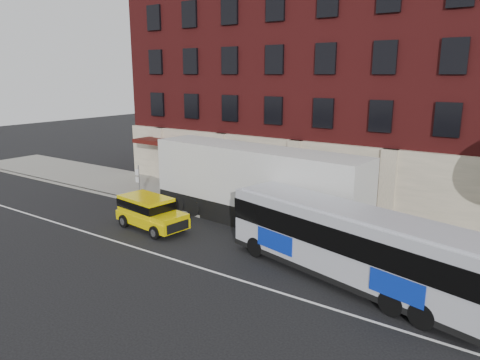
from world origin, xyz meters
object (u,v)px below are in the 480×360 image
Objects in this scene: city_bus at (349,242)px; shipping_container at (255,186)px; yellow_suv at (149,211)px; sign_pole at (138,181)px.

shipping_container is (-7.11, 3.98, 0.44)m from city_bus.
yellow_suv is 5.95m from shipping_container.
yellow_suv is at bearing -180.00° from city_bus.
sign_pole is at bearing 168.43° from city_bus.
sign_pole is 5.37m from yellow_suv.
yellow_suv is at bearing -36.77° from sign_pole.
sign_pole reaches higher than yellow_suv.
yellow_suv is (4.29, -3.21, -0.45)m from sign_pole.
city_bus is at bearing -11.57° from sign_pole.
city_bus is 11.39m from yellow_suv.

